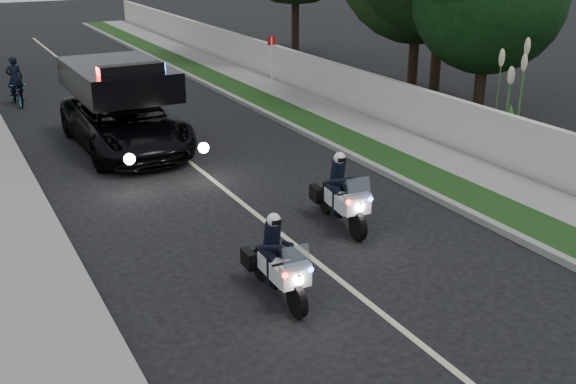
% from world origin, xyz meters
% --- Properties ---
extents(ground, '(120.00, 120.00, 0.00)m').
position_xyz_m(ground, '(0.00, 0.00, 0.00)').
color(ground, black).
rests_on(ground, ground).
extents(curb_right, '(0.20, 60.00, 0.15)m').
position_xyz_m(curb_right, '(4.10, 10.00, 0.07)').
color(curb_right, gray).
rests_on(curb_right, ground).
extents(grass_verge, '(1.20, 60.00, 0.16)m').
position_xyz_m(grass_verge, '(4.80, 10.00, 0.08)').
color(grass_verge, '#193814').
rests_on(grass_verge, ground).
extents(sidewalk_right, '(1.40, 60.00, 0.16)m').
position_xyz_m(sidewalk_right, '(6.10, 10.00, 0.08)').
color(sidewalk_right, gray).
rests_on(sidewalk_right, ground).
extents(property_wall, '(0.22, 60.00, 1.50)m').
position_xyz_m(property_wall, '(7.10, 10.00, 0.75)').
color(property_wall, beige).
rests_on(property_wall, ground).
extents(curb_left, '(0.20, 60.00, 0.15)m').
position_xyz_m(curb_left, '(-4.10, 10.00, 0.07)').
color(curb_left, gray).
rests_on(curb_left, ground).
extents(lane_marking, '(0.12, 50.00, 0.01)m').
position_xyz_m(lane_marking, '(0.00, 10.00, 0.00)').
color(lane_marking, '#BFB78C').
rests_on(lane_marking, ground).
extents(police_moto_left, '(0.67, 1.78, 1.50)m').
position_xyz_m(police_moto_left, '(-1.24, 0.49, 0.00)').
color(police_moto_left, silver).
rests_on(police_moto_left, ground).
extents(police_moto_right, '(0.88, 1.95, 1.60)m').
position_xyz_m(police_moto_right, '(1.34, 2.55, 0.00)').
color(police_moto_right, silver).
rests_on(police_moto_right, ground).
extents(police_suv, '(2.76, 5.83, 2.82)m').
position_xyz_m(police_suv, '(-1.18, 10.14, 0.00)').
color(police_suv, black).
rests_on(police_suv, ground).
extents(bicycle, '(0.72, 1.66, 0.84)m').
position_xyz_m(bicycle, '(-3.21, 17.33, 0.00)').
color(bicycle, black).
rests_on(bicycle, ground).
extents(cyclist, '(0.57, 0.39, 1.56)m').
position_xyz_m(cyclist, '(-3.21, 17.33, 0.00)').
color(cyclist, black).
rests_on(cyclist, ground).
extents(sign_post, '(0.40, 0.40, 2.24)m').
position_xyz_m(sign_post, '(6.00, 15.03, 0.00)').
color(sign_post, red).
rests_on(sign_post, ground).
extents(pampas_far, '(1.56, 1.56, 3.59)m').
position_xyz_m(pampas_far, '(7.60, 4.08, 0.00)').
color(pampas_far, '#BEAD93').
rests_on(pampas_far, ground).
extents(tree_right_a, '(5.09, 5.09, 7.91)m').
position_xyz_m(tree_right_a, '(9.61, 7.37, 0.00)').
color(tree_right_a, black).
rests_on(tree_right_a, ground).
extents(tree_right_b, '(6.67, 6.67, 9.73)m').
position_xyz_m(tree_right_b, '(9.94, 11.25, 0.00)').
color(tree_right_b, '#183812').
rests_on(tree_right_b, ground).
extents(tree_right_c, '(6.96, 6.96, 10.95)m').
position_xyz_m(tree_right_c, '(9.92, 9.96, 0.00)').
color(tree_right_c, black).
rests_on(tree_right_c, ground).
extents(tree_right_d, '(9.41, 9.41, 12.76)m').
position_xyz_m(tree_right_d, '(9.86, 20.18, 0.00)').
color(tree_right_d, '#1F3C14').
rests_on(tree_right_d, ground).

